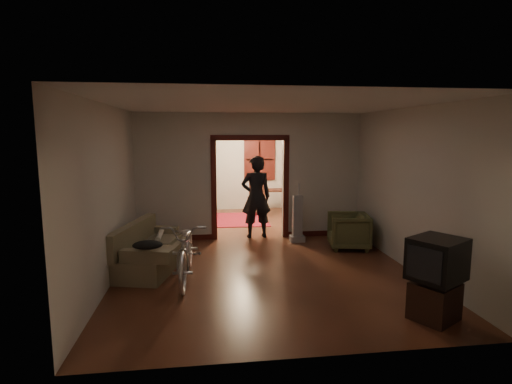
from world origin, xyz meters
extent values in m
cube|color=#3F1E14|center=(0.00, 0.00, 0.00)|extent=(5.00, 8.50, 0.01)
cube|color=white|center=(0.00, 0.00, 2.80)|extent=(5.00, 8.50, 0.01)
cube|color=beige|center=(0.00, 4.25, 1.40)|extent=(5.00, 0.02, 2.80)
cube|color=beige|center=(-2.50, 0.00, 1.40)|extent=(0.02, 8.50, 2.80)
cube|color=beige|center=(2.50, 0.00, 1.40)|extent=(0.02, 8.50, 2.80)
cube|color=beige|center=(0.00, 0.75, 1.40)|extent=(5.00, 0.14, 2.80)
cube|color=#3F120E|center=(0.00, 0.75, 1.10)|extent=(1.74, 0.20, 2.32)
cube|color=black|center=(0.70, 4.21, 1.55)|extent=(0.98, 0.06, 1.28)
sphere|color=#FFE0A5|center=(0.00, 2.50, 2.35)|extent=(0.24, 0.24, 0.24)
cube|color=silver|center=(1.05, 0.68, 1.25)|extent=(0.08, 0.01, 0.12)
cube|color=brown|center=(-1.93, -1.14, 0.41)|extent=(1.21, 1.92, 0.82)
cylinder|color=beige|center=(-1.83, -0.84, 0.53)|extent=(0.09, 0.73, 0.09)
ellipsoid|color=black|center=(-1.88, -2.05, 0.68)|extent=(0.45, 0.34, 0.13)
imported|color=silver|center=(-1.31, -1.73, 0.50)|extent=(0.73, 1.92, 1.00)
imported|color=#4A4D2B|center=(1.91, -0.37, 0.37)|extent=(0.93, 0.91, 0.73)
cube|color=black|center=(1.86, -3.59, 0.24)|extent=(0.70, 0.68, 0.48)
cube|color=black|center=(1.86, -3.59, 0.80)|extent=(0.81, 0.79, 0.53)
cube|color=gray|center=(0.99, 0.28, 0.51)|extent=(0.35, 0.30, 1.03)
imported|color=black|center=(0.14, 0.76, 0.93)|extent=(0.71, 0.50, 1.86)
cube|color=maroon|center=(-0.02, 2.67, 0.01)|extent=(1.48, 1.90, 0.01)
cube|color=#1F3420|center=(-1.16, 3.72, 0.85)|extent=(0.95, 0.70, 1.70)
sphere|color=#1E5972|center=(-1.16, 3.72, 1.94)|extent=(0.27, 0.27, 0.27)
cube|color=#341711|center=(1.20, 3.52, 0.35)|extent=(1.02, 0.69, 0.69)
cube|color=#341711|center=(0.46, 3.20, 0.50)|extent=(0.46, 0.46, 1.00)
camera|label=1|loc=(-1.01, -8.07, 2.34)|focal=28.00mm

